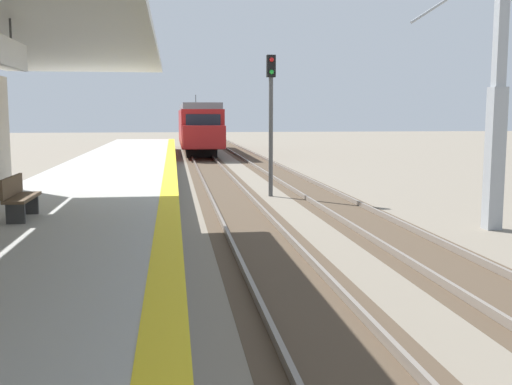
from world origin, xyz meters
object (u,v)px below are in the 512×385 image
Objects in this scene: platform_bench at (19,196)px; catenary_pylon_far_side at (487,93)px; approaching_train at (198,126)px; rail_signal_post at (271,110)px.

catenary_pylon_far_side is at bearing 10.51° from platform_bench.
approaching_train is at bearing 81.96° from platform_bench.
approaching_train is 12.25× the size of platform_bench.
catenary_pylon_far_side is (4.49, -7.36, 0.41)m from rail_signal_post.
rail_signal_post is at bearing 121.35° from catenary_pylon_far_side.
approaching_train is 3.77× the size of rail_signal_post.
catenary_pylon_far_side is 4.69× the size of platform_bench.
catenary_pylon_far_side is at bearing -58.65° from rail_signal_post.
approaching_train is at bearing 99.89° from catenary_pylon_far_side.
approaching_train is 35.26m from catenary_pylon_far_side.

